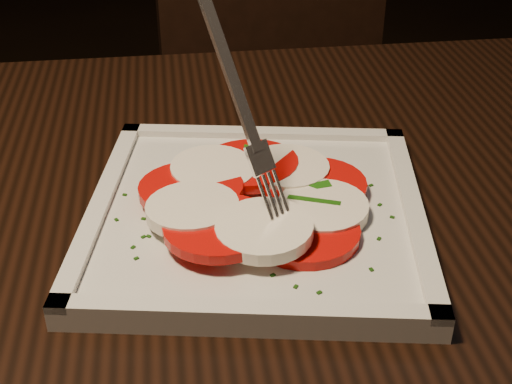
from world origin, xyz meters
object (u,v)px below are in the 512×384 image
(chair, at_px, (288,102))
(plate, at_px, (256,216))
(fork, at_px, (227,91))
(table, at_px, (325,323))

(chair, bearing_deg, plate, -108.56)
(plate, bearing_deg, chair, 77.93)
(plate, relative_size, fork, 1.64)
(table, distance_m, fork, 0.23)
(chair, distance_m, fork, 0.78)
(table, height_order, fork, fork)
(plate, distance_m, fork, 0.11)
(plate, xyz_separation_m, fork, (-0.02, 0.00, 0.11))
(plate, bearing_deg, table, -16.28)
(chair, distance_m, plate, 0.73)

